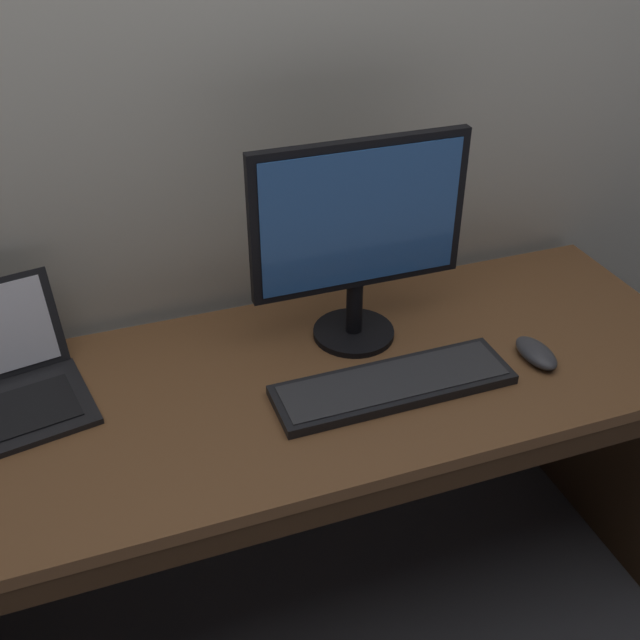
{
  "coord_description": "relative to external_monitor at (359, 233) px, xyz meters",
  "views": [
    {
      "loc": [
        -0.33,
        -1.17,
        1.71
      ],
      "look_at": [
        0.08,
        0.0,
        0.88
      ],
      "focal_mm": 41.94,
      "sensor_mm": 36.0,
      "label": 1
    }
  ],
  "objects": [
    {
      "name": "ground_plane",
      "position": [
        -0.2,
        -0.1,
        -1.0
      ],
      "size": [
        14.0,
        14.0,
        0.0
      ],
      "primitive_type": "plane",
      "color": "#4C4C51"
    },
    {
      "name": "desk",
      "position": [
        -0.2,
        -0.11,
        -0.44
      ],
      "size": [
        1.87,
        0.63,
        0.74
      ],
      "color": "brown",
      "rests_on": "ground"
    },
    {
      "name": "external_monitor",
      "position": [
        0.0,
        0.0,
        0.0
      ],
      "size": [
        0.46,
        0.18,
        0.46
      ],
      "color": "black",
      "rests_on": "desk"
    },
    {
      "name": "wired_keyboard",
      "position": [
        0.0,
        -0.2,
        -0.25
      ],
      "size": [
        0.5,
        0.15,
        0.02
      ],
      "color": "black",
      "rests_on": "desk"
    },
    {
      "name": "computer_mouse",
      "position": [
        0.34,
        -0.21,
        -0.25
      ],
      "size": [
        0.07,
        0.13,
        0.03
      ],
      "primitive_type": "ellipsoid",
      "rotation": [
        0.0,
        0.0,
        0.04
      ],
      "color": "#38383D",
      "rests_on": "desk"
    }
  ]
}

